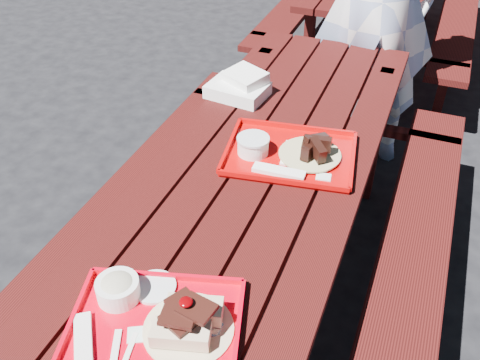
{
  "coord_description": "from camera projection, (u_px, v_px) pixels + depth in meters",
  "views": [
    {
      "loc": [
        0.49,
        -1.4,
        1.86
      ],
      "look_at": [
        0.0,
        -0.15,
        0.82
      ],
      "focal_mm": 40.0,
      "sensor_mm": 36.0,
      "label": 1
    }
  ],
  "objects": [
    {
      "name": "ground",
      "position": [
        253.0,
        310.0,
        2.32
      ],
      "size": [
        60.0,
        60.0,
        0.0
      ],
      "primitive_type": "plane",
      "color": "black",
      "rests_on": "ground"
    },
    {
      "name": "picnic_table_near",
      "position": [
        255.0,
        212.0,
        1.97
      ],
      "size": [
        1.41,
        2.4,
        0.75
      ],
      "color": "#3F0D0C",
      "rests_on": "ground"
    },
    {
      "name": "near_tray",
      "position": [
        156.0,
        315.0,
        1.33
      ],
      "size": [
        0.5,
        0.43,
        0.13
      ],
      "color": "red",
      "rests_on": "picnic_table_near"
    },
    {
      "name": "far_tray",
      "position": [
        288.0,
        152.0,
        1.91
      ],
      "size": [
        0.5,
        0.42,
        0.08
      ],
      "color": "#B80505",
      "rests_on": "picnic_table_near"
    },
    {
      "name": "white_cloth",
      "position": [
        240.0,
        86.0,
        2.26
      ],
      "size": [
        0.26,
        0.23,
        0.1
      ],
      "color": "white",
      "rests_on": "picnic_table_near"
    }
  ]
}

